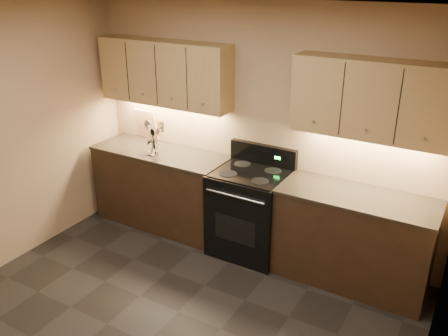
{
  "coord_description": "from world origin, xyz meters",
  "views": [
    {
      "loc": [
        2.08,
        -2.31,
        2.86
      ],
      "look_at": [
        -0.11,
        1.45,
        1.02
      ],
      "focal_mm": 38.0,
      "sensor_mm": 36.0,
      "label": 1
    }
  ],
  "objects": [
    {
      "name": "ceiling",
      "position": [
        0.0,
        0.0,
        2.6
      ],
      "size": [
        4.0,
        4.0,
        0.0
      ],
      "primitive_type": "plane",
      "rotation": [
        3.14,
        0.0,
        0.0
      ],
      "color": "silver",
      "rests_on": "wall_back"
    },
    {
      "name": "wall_back",
      "position": [
        0.0,
        2.0,
        1.3
      ],
      "size": [
        4.0,
        0.04,
        2.6
      ],
      "primitive_type": "cube",
      "color": "tan",
      "rests_on": "ground"
    },
    {
      "name": "wall_right",
      "position": [
        2.0,
        0.0,
        1.3
      ],
      "size": [
        0.04,
        4.0,
        2.6
      ],
      "primitive_type": "cube",
      "color": "tan",
      "rests_on": "ground"
    },
    {
      "name": "counter_left",
      "position": [
        -1.1,
        1.7,
        0.47
      ],
      "size": [
        1.62,
        0.62,
        0.93
      ],
      "color": "black",
      "rests_on": "ground"
    },
    {
      "name": "counter_right",
      "position": [
        1.18,
        1.7,
        0.47
      ],
      "size": [
        1.46,
        0.62,
        0.93
      ],
      "color": "black",
      "rests_on": "ground"
    },
    {
      "name": "stove",
      "position": [
        0.08,
        1.68,
        0.48
      ],
      "size": [
        0.76,
        0.68,
        1.14
      ],
      "color": "black",
      "rests_on": "ground"
    },
    {
      "name": "upper_cab_left",
      "position": [
        -1.1,
        1.85,
        1.8
      ],
      "size": [
        1.6,
        0.3,
        0.7
      ],
      "primitive_type": "cube",
      "color": "tan",
      "rests_on": "wall_back"
    },
    {
      "name": "upper_cab_right",
      "position": [
        1.18,
        1.85,
        1.8
      ],
      "size": [
        1.44,
        0.3,
        0.7
      ],
      "primitive_type": "cube",
      "color": "tan",
      "rests_on": "wall_back"
    },
    {
      "name": "outlet_plate",
      "position": [
        -1.3,
        1.99,
        1.12
      ],
      "size": [
        0.08,
        0.01,
        0.12
      ],
      "primitive_type": "cube",
      "color": "#B2B5BA",
      "rests_on": "wall_back"
    },
    {
      "name": "utensil_crock",
      "position": [
        -1.12,
        1.59,
        1.0
      ],
      "size": [
        0.15,
        0.15,
        0.15
      ],
      "color": "white",
      "rests_on": "counter_left"
    },
    {
      "name": "cutting_board",
      "position": [
        -1.49,
        1.95,
        1.12
      ],
      "size": [
        0.3,
        0.1,
        0.37
      ],
      "primitive_type": "cube",
      "rotation": [
        0.2,
        0.0,
        -0.03
      ],
      "color": "#DDAA77",
      "rests_on": "counter_left"
    },
    {
      "name": "wooden_spoon",
      "position": [
        -1.13,
        1.58,
        1.1
      ],
      "size": [
        0.17,
        0.1,
        0.31
      ],
      "primitive_type": null,
      "rotation": [
        -0.02,
        0.36,
        0.3
      ],
      "color": "#DDAA77",
      "rests_on": "utensil_crock"
    },
    {
      "name": "black_spoon",
      "position": [
        -1.11,
        1.61,
        1.1
      ],
      "size": [
        0.11,
        0.13,
        0.32
      ],
      "primitive_type": null,
      "rotation": [
        0.25,
        0.16,
        0.01
      ],
      "color": "black",
      "rests_on": "utensil_crock"
    },
    {
      "name": "steel_spatula",
      "position": [
        -1.09,
        1.6,
        1.11
      ],
      "size": [
        0.19,
        0.12,
        0.35
      ],
      "primitive_type": null,
      "rotation": [
        0.13,
        -0.23,
        -0.33
      ],
      "color": "silver",
      "rests_on": "utensil_crock"
    },
    {
      "name": "steel_skimmer",
      "position": [
        -1.08,
        1.57,
        1.12
      ],
      "size": [
        0.2,
        0.14,
        0.37
      ],
      "primitive_type": null,
      "rotation": [
        -0.16,
        -0.32,
        0.09
      ],
      "color": "silver",
      "rests_on": "utensil_crock"
    }
  ]
}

